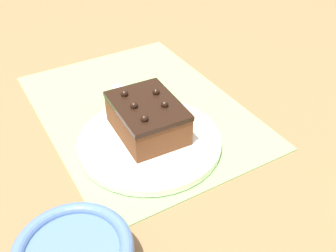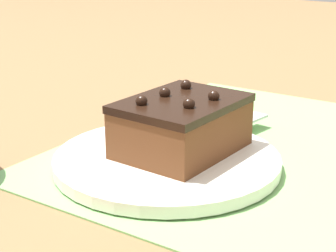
% 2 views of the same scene
% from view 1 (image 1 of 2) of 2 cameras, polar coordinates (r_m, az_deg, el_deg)
% --- Properties ---
extents(ground_plane, '(3.00, 3.00, 0.00)m').
position_cam_1_polar(ground_plane, '(0.73, -4.06, 2.31)').
color(ground_plane, olive).
extents(placemat_woven, '(0.46, 0.34, 0.00)m').
position_cam_1_polar(placemat_woven, '(0.73, -4.07, 2.43)').
color(placemat_woven, '#7AB266').
rests_on(placemat_woven, ground_plane).
extents(cake_plate, '(0.23, 0.23, 0.01)m').
position_cam_1_polar(cake_plate, '(0.64, -2.66, -2.25)').
color(cake_plate, white).
rests_on(cake_plate, placemat_woven).
extents(chocolate_cake, '(0.14, 0.10, 0.07)m').
position_cam_1_polar(chocolate_cake, '(0.64, -3.03, 1.22)').
color(chocolate_cake, brown).
rests_on(chocolate_cake, cake_plate).
extents(serving_knife, '(0.21, 0.05, 0.01)m').
position_cam_1_polar(serving_knife, '(0.66, -4.11, 0.43)').
color(serving_knife, black).
rests_on(serving_knife, cake_plate).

